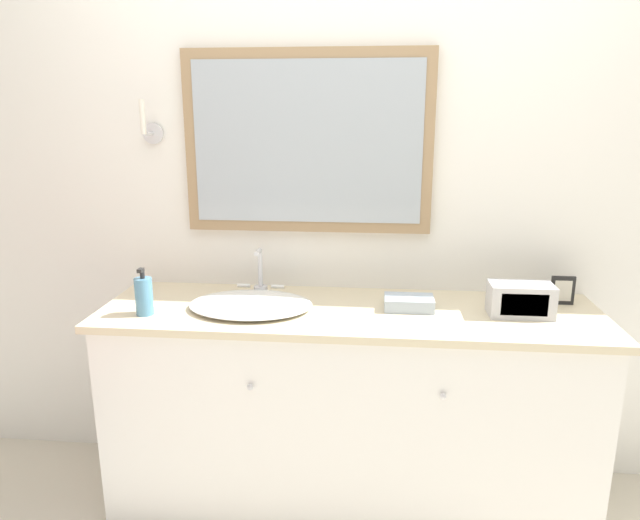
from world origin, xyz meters
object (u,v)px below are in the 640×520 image
(soap_bottle, at_px, (144,296))
(appliance_box, at_px, (521,300))
(picture_frame, at_px, (563,290))
(sink_basin, at_px, (251,303))

(soap_bottle, xyz_separation_m, appliance_box, (1.45, 0.13, -0.01))
(appliance_box, xyz_separation_m, picture_frame, (0.20, 0.15, -0.00))
(soap_bottle, height_order, appliance_box, soap_bottle)
(soap_bottle, distance_m, picture_frame, 1.67)
(sink_basin, xyz_separation_m, soap_bottle, (-0.39, -0.11, 0.06))
(sink_basin, xyz_separation_m, picture_frame, (1.25, 0.17, 0.04))
(sink_basin, relative_size, picture_frame, 4.16)
(soap_bottle, distance_m, appliance_box, 1.45)
(sink_basin, height_order, picture_frame, sink_basin)
(sink_basin, height_order, appliance_box, sink_basin)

